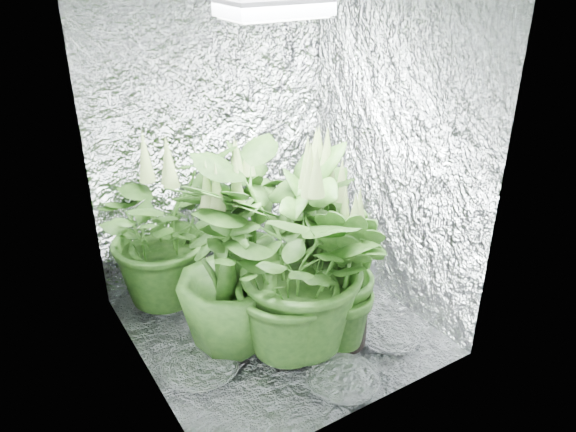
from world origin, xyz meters
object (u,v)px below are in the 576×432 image
(circulation_fan, at_px, (303,237))
(plant_b, at_px, (253,219))
(plant_f, at_px, (308,242))
(plant_d, at_px, (227,266))
(grow_lamp, at_px, (274,7))
(plant_a, at_px, (161,227))
(plant_g, at_px, (346,276))
(plant_c, at_px, (325,236))
(plant_e, at_px, (296,262))

(circulation_fan, bearing_deg, plant_b, -160.59)
(plant_f, bearing_deg, plant_d, 172.01)
(grow_lamp, height_order, circulation_fan, grow_lamp)
(plant_a, height_order, plant_f, plant_f)
(plant_b, bearing_deg, plant_f, -84.80)
(plant_d, relative_size, plant_g, 1.15)
(plant_c, bearing_deg, grow_lamp, -162.38)
(plant_d, bearing_deg, plant_e, -40.68)
(plant_e, height_order, circulation_fan, plant_e)
(plant_b, xyz_separation_m, circulation_fan, (0.47, 0.10, -0.32))
(plant_a, height_order, plant_e, plant_e)
(plant_a, bearing_deg, plant_d, -77.81)
(plant_a, relative_size, plant_c, 1.21)
(plant_d, bearing_deg, plant_g, -29.42)
(plant_c, bearing_deg, plant_e, -139.96)
(plant_b, bearing_deg, plant_e, -100.84)
(grow_lamp, relative_size, plant_g, 0.51)
(plant_a, bearing_deg, plant_b, -13.39)
(grow_lamp, height_order, plant_b, grow_lamp)
(plant_d, distance_m, plant_g, 0.65)
(grow_lamp, height_order, plant_d, grow_lamp)
(grow_lamp, relative_size, plant_d, 0.44)
(plant_a, xyz_separation_m, plant_g, (0.70, -0.96, -0.07))
(plant_b, relative_size, plant_f, 0.86)
(grow_lamp, xyz_separation_m, plant_e, (-0.03, -0.25, -1.24))
(plant_c, xyz_separation_m, circulation_fan, (0.14, 0.46, -0.26))
(plant_f, relative_size, circulation_fan, 3.09)
(grow_lamp, xyz_separation_m, plant_c, (0.44, 0.14, -1.40))
(plant_c, relative_size, plant_f, 0.78)
(plant_f, bearing_deg, plant_c, 38.27)
(plant_b, height_order, plant_e, plant_e)
(plant_d, relative_size, plant_e, 0.92)
(plant_b, bearing_deg, plant_a, 166.61)
(plant_e, bearing_deg, plant_f, 42.35)
(plant_a, bearing_deg, plant_c, -28.91)
(grow_lamp, relative_size, plant_e, 0.41)
(plant_a, height_order, plant_b, plant_a)
(plant_e, bearing_deg, plant_c, 40.04)
(plant_a, height_order, circulation_fan, plant_a)
(plant_e, xyz_separation_m, plant_g, (0.28, -0.07, -0.14))
(plant_c, bearing_deg, plant_f, -141.73)
(plant_b, distance_m, plant_e, 0.77)
(plant_a, relative_size, plant_f, 0.95)
(plant_a, distance_m, plant_f, 0.94)
(plant_b, bearing_deg, plant_g, -80.63)
(plant_f, height_order, circulation_fan, plant_f)
(grow_lamp, height_order, plant_g, grow_lamp)
(plant_g, bearing_deg, grow_lamp, 127.44)
(plant_b, relative_size, plant_c, 1.10)
(plant_g, height_order, circulation_fan, plant_g)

